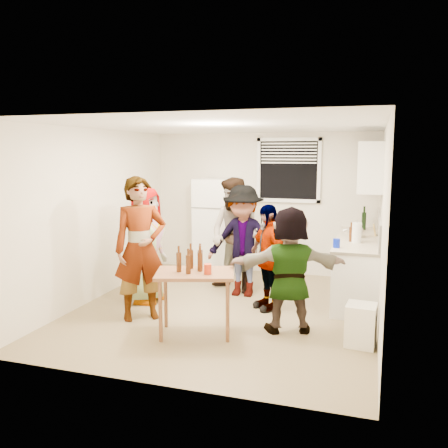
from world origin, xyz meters
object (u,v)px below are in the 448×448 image
(guest_grey, at_px, (147,301))
(guest_orange, at_px, (288,331))
(red_cup, at_px, (208,274))
(beer_bottle_counter, at_px, (351,241))
(wine_bottle, at_px, (363,230))
(blue_cup, at_px, (336,248))
(beer_bottle_table, at_px, (188,274))
(trash_bin, at_px, (361,324))
(kettle, at_px, (355,237))
(guest_back_left, at_px, (235,291))
(guest_back_right, at_px, (243,295))
(refrigerator, at_px, (217,227))
(guest_stripe, at_px, (142,318))
(serving_table, at_px, (196,334))
(guest_black, at_px, (267,308))

(guest_grey, bearing_deg, guest_orange, -101.76)
(red_cup, bearing_deg, beer_bottle_counter, 50.78)
(wine_bottle, xyz_separation_m, blue_cup, (-0.31, -1.65, 0.00))
(wine_bottle, xyz_separation_m, beer_bottle_table, (-1.88, -3.04, -0.13))
(trash_bin, bearing_deg, kettle, 94.75)
(guest_back_left, xyz_separation_m, guest_orange, (1.09, -1.41, 0.00))
(guest_orange, bearing_deg, trash_bin, 148.11)
(trash_bin, xyz_separation_m, beer_bottle_table, (-1.94, -0.35, 0.52))
(blue_cup, xyz_separation_m, beer_bottle_table, (-1.57, -1.39, -0.13))
(wine_bottle, bearing_deg, guest_back_right, -143.92)
(beer_bottle_table, bearing_deg, guest_orange, 26.37)
(refrigerator, bearing_deg, trash_bin, -45.36)
(blue_cup, relative_size, red_cup, 1.05)
(blue_cup, height_order, guest_back_right, blue_cup)
(guest_stripe, height_order, guest_orange, guest_orange)
(wine_bottle, relative_size, guest_orange, 0.19)
(serving_table, xyz_separation_m, beer_bottle_table, (-0.05, -0.10, 0.77))
(kettle, bearing_deg, guest_back_right, -154.53)
(red_cup, bearing_deg, beer_bottle_table, -165.87)
(wine_bottle, bearing_deg, beer_bottle_counter, -97.54)
(serving_table, bearing_deg, red_cup, -13.95)
(guest_back_right, distance_m, guest_orange, 1.55)
(red_cup, bearing_deg, guest_grey, 141.90)
(beer_bottle_counter, height_order, trash_bin, beer_bottle_counter)
(trash_bin, bearing_deg, wine_bottle, 91.28)
(kettle, xyz_separation_m, red_cup, (-1.56, -2.22, -0.13))
(trash_bin, distance_m, serving_table, 1.92)
(kettle, distance_m, red_cup, 2.72)
(serving_table, bearing_deg, guest_orange, 22.91)
(kettle, relative_size, guest_back_right, 0.15)
(wine_bottle, xyz_separation_m, trash_bin, (0.06, -2.69, -0.65))
(blue_cup, relative_size, trash_bin, 0.26)
(serving_table, height_order, guest_back_left, serving_table)
(trash_bin, relative_size, guest_back_right, 0.28)
(trash_bin, relative_size, beer_bottle_table, 2.17)
(blue_cup, distance_m, guest_black, 1.28)
(beer_bottle_counter, height_order, guest_grey, beer_bottle_counter)
(guest_grey, bearing_deg, refrigerator, -11.82)
(guest_grey, relative_size, guest_orange, 1.09)
(guest_black, xyz_separation_m, guest_orange, (0.42, -0.74, 0.00))
(guest_grey, relative_size, guest_back_left, 0.94)
(guest_back_right, relative_size, guest_black, 1.14)
(blue_cup, relative_size, guest_back_left, 0.07)
(beer_bottle_table, relative_size, guest_orange, 0.14)
(wine_bottle, distance_m, guest_back_right, 2.30)
(wine_bottle, relative_size, serving_table, 0.32)
(refrigerator, distance_m, red_cup, 3.01)
(serving_table, bearing_deg, beer_bottle_counter, 47.01)
(serving_table, bearing_deg, wine_bottle, 58.05)
(kettle, distance_m, wine_bottle, 0.77)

